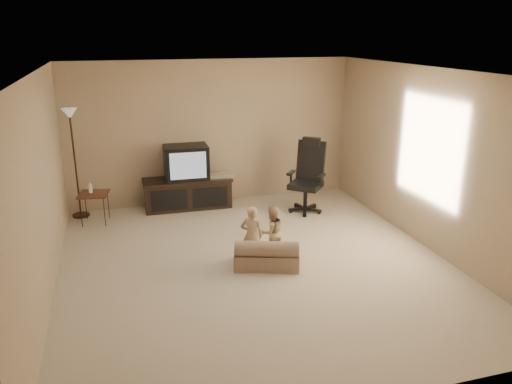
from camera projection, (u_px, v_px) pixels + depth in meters
floor at (255, 264)px, 6.62m from camera, size 5.50×5.50×0.00m
room_shell at (255, 153)px, 6.15m from camera, size 5.50×5.50×5.50m
tv_stand at (188, 182)px, 8.62m from camera, size 1.55×0.60×1.10m
office_chair at (307, 185)px, 8.46m from camera, size 0.81×0.81×1.25m
side_table at (93, 194)px, 7.92m from camera, size 0.52×0.52×0.67m
floor_lamp at (72, 139)px, 7.94m from camera, size 0.28×0.28×1.80m
child_sofa at (267, 256)px, 6.49m from camera, size 0.94×0.70×0.41m
toddler_left at (252, 235)px, 6.52m from camera, size 0.35×0.30×0.81m
toddler_right at (272, 232)px, 6.72m from camera, size 0.39×0.26×0.74m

